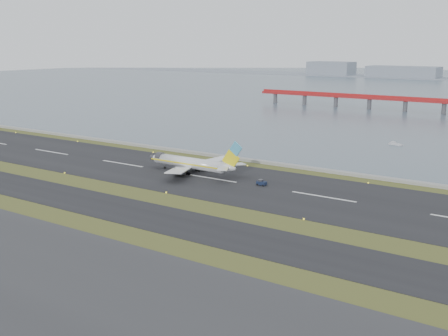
{
  "coord_description": "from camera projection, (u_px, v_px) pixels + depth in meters",
  "views": [
    {
      "loc": [
        104.65,
        -114.49,
        43.33
      ],
      "look_at": [
        10.73,
        22.0,
        6.33
      ],
      "focal_mm": 45.0,
      "sensor_mm": 36.0,
      "label": 1
    }
  ],
  "objects": [
    {
      "name": "runway_strip",
      "position": [
        211.0,
        178.0,
        183.5
      ],
      "size": [
        1000.0,
        45.0,
        0.1
      ],
      "primitive_type": "cube",
      "color": "black",
      "rests_on": "ground"
    },
    {
      "name": "airliner",
      "position": [
        193.0,
        163.0,
        189.78
      ],
      "size": [
        38.52,
        32.89,
        12.8
      ],
      "color": "white",
      "rests_on": "ground"
    },
    {
      "name": "taxiway_strip",
      "position": [
        119.0,
        209.0,
        149.73
      ],
      "size": [
        1000.0,
        18.0,
        0.1
      ],
      "primitive_type": "cube",
      "color": "black",
      "rests_on": "ground"
    },
    {
      "name": "pushback_tug",
      "position": [
        261.0,
        183.0,
        174.12
      ],
      "size": [
        3.03,
        1.88,
        1.89
      ],
      "rotation": [
        0.0,
        0.0,
        -0.05
      ],
      "color": "#141D37",
      "rests_on": "ground"
    },
    {
      "name": "ground",
      "position": [
        149.0,
        199.0,
        159.39
      ],
      "size": [
        1000.0,
        1000.0,
        0.0
      ],
      "primitive_type": "plane",
      "color": "#344418",
      "rests_on": "ground"
    },
    {
      "name": "seawall",
      "position": [
        258.0,
        161.0,
        207.52
      ],
      "size": [
        1000.0,
        2.5,
        1.0
      ],
      "primitive_type": "cube",
      "color": "gray",
      "rests_on": "ground"
    },
    {
      "name": "red_pier",
      "position": [
        444.0,
        102.0,
        347.74
      ],
      "size": [
        260.0,
        5.0,
        10.2
      ],
      "color": "#A71C1D",
      "rests_on": "ground"
    },
    {
      "name": "workboat_near",
      "position": [
        395.0,
        144.0,
        243.03
      ],
      "size": [
        6.34,
        3.68,
        1.47
      ],
      "rotation": [
        0.0,
        0.0,
        -0.31
      ],
      "color": "#BBBBC0",
      "rests_on": "ground"
    }
  ]
}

